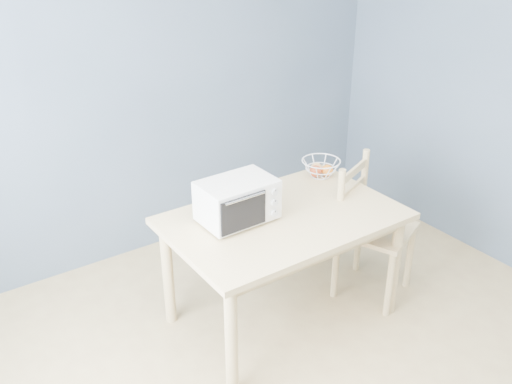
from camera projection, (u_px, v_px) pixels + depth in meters
room at (377, 207)px, 2.37m from camera, size 4.01×4.51×2.61m
dining_table at (284, 230)px, 3.48m from camera, size 1.40×0.90×0.75m
toaster_oven at (235, 201)px, 3.31m from camera, size 0.44×0.33×0.26m
fruit_basket at (320, 168)px, 3.91m from camera, size 0.31×0.31×0.12m
dining_chair at (370, 231)px, 3.82m from camera, size 0.59×0.59×0.96m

